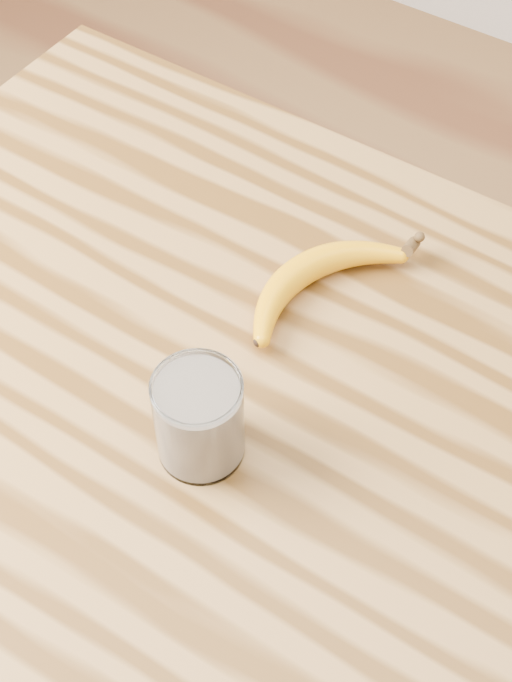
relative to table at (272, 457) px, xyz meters
The scene contains 4 objects.
room 0.58m from the table, ahead, with size 4.04×4.04×2.70m.
table is the anchor object (origin of this frame).
smoothie_glass 0.21m from the table, 105.14° to the right, with size 0.09×0.09×0.11m.
banana 0.22m from the table, 110.90° to the left, with size 0.11×0.30×0.04m, color orange, non-canonical shape.
Camera 1 is at (0.30, -0.48, 1.73)m, focal length 50.00 mm.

